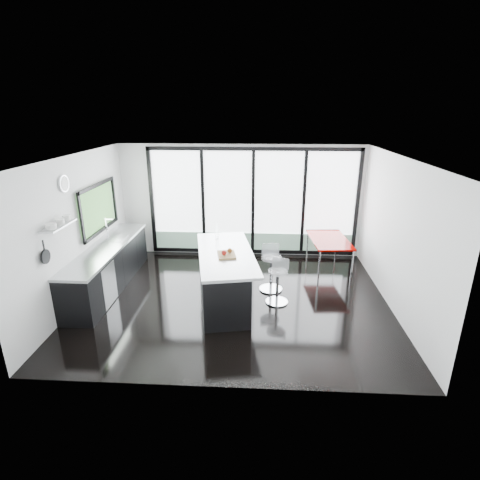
# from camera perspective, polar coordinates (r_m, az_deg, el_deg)

# --- Properties ---
(floor) EXTENTS (6.00, 5.00, 0.00)m
(floor) POSITION_cam_1_polar(r_m,az_deg,el_deg) (7.56, -0.90, -9.00)
(floor) COLOR black
(floor) RESTS_ON ground
(ceiling) EXTENTS (6.00, 5.00, 0.00)m
(ceiling) POSITION_cam_1_polar(r_m,az_deg,el_deg) (6.70, -1.03, 12.58)
(ceiling) COLOR white
(ceiling) RESTS_ON wall_back
(wall_back) EXTENTS (6.00, 0.09, 2.80)m
(wall_back) POSITION_cam_1_polar(r_m,az_deg,el_deg) (9.39, 1.82, 5.07)
(wall_back) COLOR silver
(wall_back) RESTS_ON ground
(wall_front) EXTENTS (6.00, 0.00, 2.80)m
(wall_front) POSITION_cam_1_polar(r_m,az_deg,el_deg) (4.70, -3.23, -8.45)
(wall_front) COLOR silver
(wall_front) RESTS_ON ground
(wall_left) EXTENTS (0.26, 5.00, 2.80)m
(wall_left) POSITION_cam_1_polar(r_m,az_deg,el_deg) (7.99, -22.64, 3.14)
(wall_left) COLOR silver
(wall_left) RESTS_ON ground
(wall_right) EXTENTS (0.00, 5.00, 2.80)m
(wall_right) POSITION_cam_1_polar(r_m,az_deg,el_deg) (7.42, 22.83, 0.62)
(wall_right) COLOR silver
(wall_right) RESTS_ON ground
(counter_cabinets) EXTENTS (0.69, 3.24, 1.36)m
(counter_cabinets) POSITION_cam_1_polar(r_m,az_deg,el_deg) (8.32, -19.43, -3.86)
(counter_cabinets) COLOR black
(counter_cabinets) RESTS_ON floor
(island) EXTENTS (1.46, 2.58, 1.29)m
(island) POSITION_cam_1_polar(r_m,az_deg,el_deg) (7.35, -2.76, -5.46)
(island) COLOR black
(island) RESTS_ON floor
(bar_stool_near) EXTENTS (0.56, 0.56, 0.69)m
(bar_stool_near) POSITION_cam_1_polar(r_m,az_deg,el_deg) (7.32, 5.69, -7.08)
(bar_stool_near) COLOR silver
(bar_stool_near) RESTS_ON floor
(bar_stool_far) EXTENTS (0.54, 0.54, 0.75)m
(bar_stool_far) POSITION_cam_1_polar(r_m,az_deg,el_deg) (7.79, 4.77, -5.07)
(bar_stool_far) COLOR silver
(bar_stool_far) RESTS_ON floor
(red_table) EXTENTS (0.92, 1.49, 0.76)m
(red_table) POSITION_cam_1_polar(r_m,az_deg,el_deg) (8.96, 13.28, -2.15)
(red_table) COLOR #850200
(red_table) RESTS_ON floor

